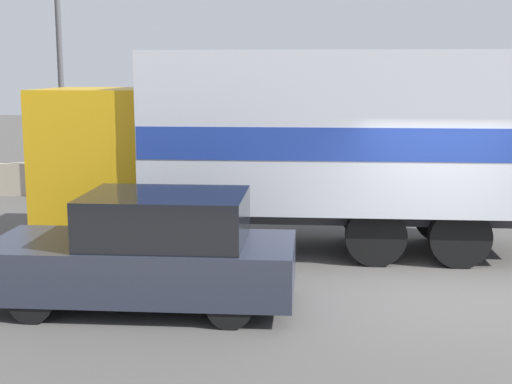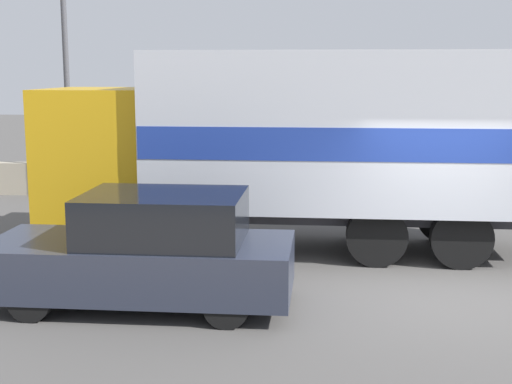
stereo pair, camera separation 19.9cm
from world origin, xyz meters
name	(u,v)px [view 2 (the right image)]	position (x,y,z in m)	size (l,w,h in m)	color
ground_plane	(450,299)	(0.00, 0.00, 0.00)	(80.00, 80.00, 0.00)	#514F4C
stone_wall_backdrop	(397,184)	(0.00, 7.84, 0.42)	(60.00, 0.35, 0.84)	#A39984
street_lamp	(65,36)	(-8.21, 7.20, 4.06)	(0.56, 0.28, 7.03)	#4C4C51
box_truck	(307,140)	(-2.16, 2.63, 2.03)	(8.88, 2.53, 3.57)	gold
car_hatchback	(148,252)	(-4.25, -0.69, 0.77)	(4.18, 1.74, 1.60)	#282D3D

